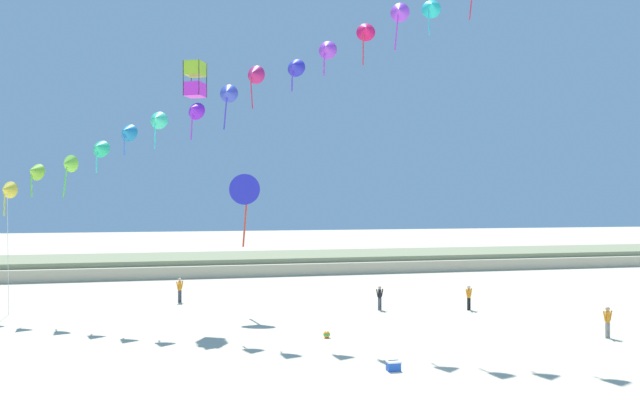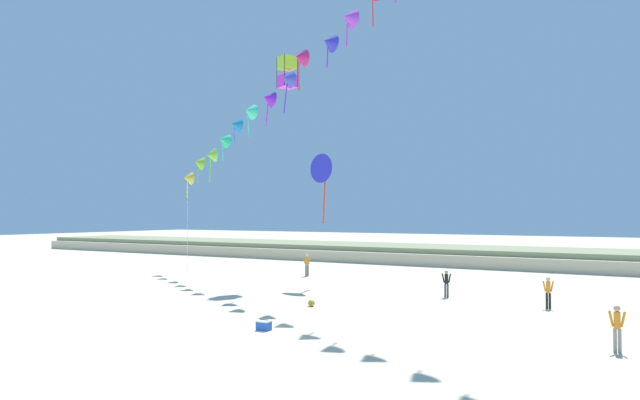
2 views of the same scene
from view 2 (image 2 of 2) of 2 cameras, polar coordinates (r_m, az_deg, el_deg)
ground_plane at (r=23.36m, az=-9.04°, el=-13.46°), size 240.00×240.00×0.00m
dune_ridge at (r=58.52m, az=16.08°, el=-5.39°), size 120.00×11.37×1.63m
person_near_left at (r=45.21m, az=-1.31°, el=-6.36°), size 0.53×0.44×1.75m
person_near_right at (r=32.00m, az=21.86°, el=-8.39°), size 0.57×0.25×1.64m
person_mid_center at (r=23.07m, az=27.58°, el=-11.03°), size 0.58×0.23×1.66m
person_far_left at (r=34.54m, az=12.53°, el=-7.98°), size 0.56×0.22×1.60m
kite_banner_string at (r=36.28m, az=-0.59°, el=14.72°), size 34.36×13.81×22.36m
large_kite_low_lead at (r=38.94m, az=0.43°, el=3.11°), size 2.10×1.12×4.75m
large_kite_mid_trail at (r=41.95m, az=-3.30°, el=12.64°), size 1.51×1.51×2.24m
beach_cooler at (r=24.58m, az=-5.64°, el=-12.36°), size 0.58×0.41×0.46m
beach_ball at (r=30.59m, az=-0.87°, el=-10.27°), size 0.36×0.36×0.36m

